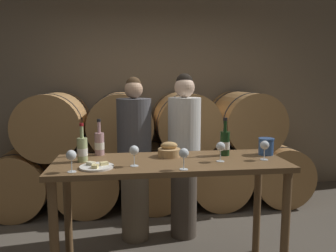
# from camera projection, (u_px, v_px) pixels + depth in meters

# --- Properties ---
(stone_wall_back) EXTENTS (10.00, 0.12, 3.20)m
(stone_wall_back) POSITION_uv_depth(u_px,v_px,m) (149.00, 78.00, 4.61)
(stone_wall_back) COLOR gray
(stone_wall_back) RESTS_ON ground_plane
(barrel_stack) EXTENTS (3.93, 0.96, 1.43)m
(barrel_stack) POSITION_uv_depth(u_px,v_px,m) (153.00, 152.00, 4.15)
(barrel_stack) COLOR #A87A47
(barrel_stack) RESTS_ON ground_plane
(tasting_table) EXTENTS (1.77, 0.64, 0.95)m
(tasting_table) POSITION_uv_depth(u_px,v_px,m) (170.00, 178.00, 2.53)
(tasting_table) COLOR brown
(tasting_table) RESTS_ON ground_plane
(person_left) EXTENTS (0.33, 0.33, 1.60)m
(person_left) POSITION_uv_depth(u_px,v_px,m) (135.00, 159.00, 3.17)
(person_left) COLOR #756651
(person_left) RESTS_ON ground_plane
(person_right) EXTENTS (0.32, 0.32, 1.63)m
(person_right) POSITION_uv_depth(u_px,v_px,m) (184.00, 155.00, 3.23)
(person_right) COLOR #4C4238
(person_right) RESTS_ON ground_plane
(wine_bottle_red) EXTENTS (0.08, 0.08, 0.31)m
(wine_bottle_red) POSITION_uv_depth(u_px,v_px,m) (225.00, 143.00, 2.67)
(wine_bottle_red) COLOR #193819
(wine_bottle_red) RESTS_ON tasting_table
(wine_bottle_white) EXTENTS (0.08, 0.08, 0.29)m
(wine_bottle_white) POSITION_uv_depth(u_px,v_px,m) (82.00, 149.00, 2.46)
(wine_bottle_white) COLOR #ADBC7F
(wine_bottle_white) RESTS_ON tasting_table
(wine_bottle_rose) EXTENTS (0.08, 0.08, 0.30)m
(wine_bottle_rose) POSITION_uv_depth(u_px,v_px,m) (99.00, 143.00, 2.69)
(wine_bottle_rose) COLOR #BC8E93
(wine_bottle_rose) RESTS_ON tasting_table
(blue_crock) EXTENTS (0.13, 0.13, 0.14)m
(blue_crock) POSITION_uv_depth(u_px,v_px,m) (266.00, 146.00, 2.70)
(blue_crock) COLOR #335693
(blue_crock) RESTS_ON tasting_table
(bread_basket) EXTENTS (0.18, 0.18, 0.12)m
(bread_basket) POSITION_uv_depth(u_px,v_px,m) (169.00, 151.00, 2.64)
(bread_basket) COLOR tan
(bread_basket) RESTS_ON tasting_table
(cheese_plate) EXTENTS (0.24, 0.24, 0.04)m
(cheese_plate) POSITION_uv_depth(u_px,v_px,m) (97.00, 166.00, 2.30)
(cheese_plate) COLOR white
(cheese_plate) RESTS_ON tasting_table
(wine_glass_far_left) EXTENTS (0.07, 0.07, 0.15)m
(wine_glass_far_left) POSITION_uv_depth(u_px,v_px,m) (71.00, 156.00, 2.17)
(wine_glass_far_left) COLOR white
(wine_glass_far_left) RESTS_ON tasting_table
(wine_glass_left) EXTENTS (0.07, 0.07, 0.15)m
(wine_glass_left) POSITION_uv_depth(u_px,v_px,m) (134.00, 151.00, 2.33)
(wine_glass_left) COLOR white
(wine_glass_left) RESTS_ON tasting_table
(wine_glass_center) EXTENTS (0.07, 0.07, 0.15)m
(wine_glass_center) POSITION_uv_depth(u_px,v_px,m) (184.00, 154.00, 2.23)
(wine_glass_center) COLOR white
(wine_glass_center) RESTS_ON tasting_table
(wine_glass_right) EXTENTS (0.07, 0.07, 0.15)m
(wine_glass_right) POSITION_uv_depth(u_px,v_px,m) (221.00, 147.00, 2.46)
(wine_glass_right) COLOR white
(wine_glass_right) RESTS_ON tasting_table
(wine_glass_far_right) EXTENTS (0.07, 0.07, 0.15)m
(wine_glass_far_right) POSITION_uv_depth(u_px,v_px,m) (265.00, 146.00, 2.51)
(wine_glass_far_right) COLOR white
(wine_glass_far_right) RESTS_ON tasting_table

